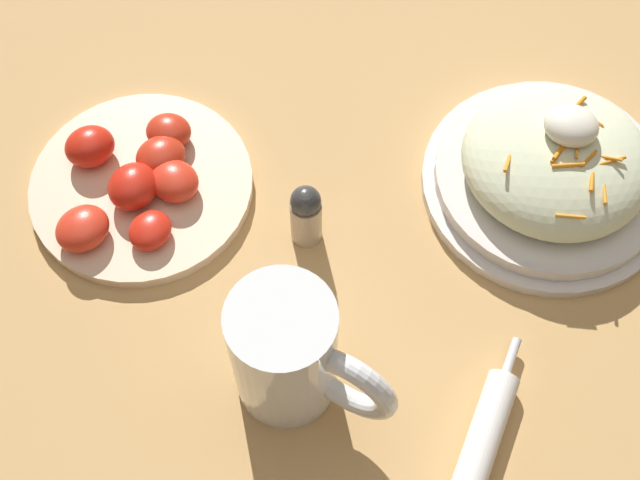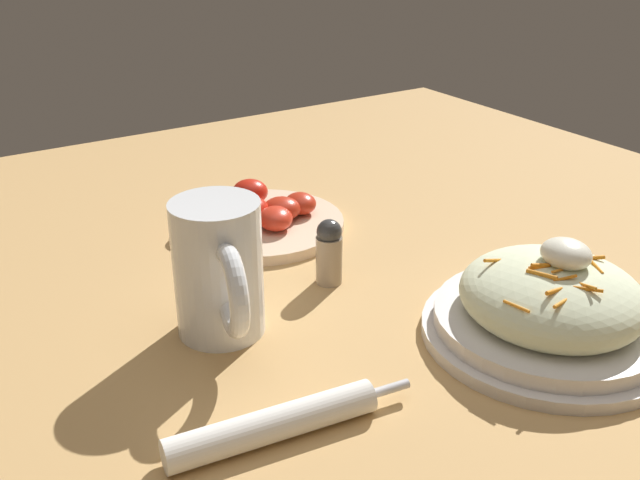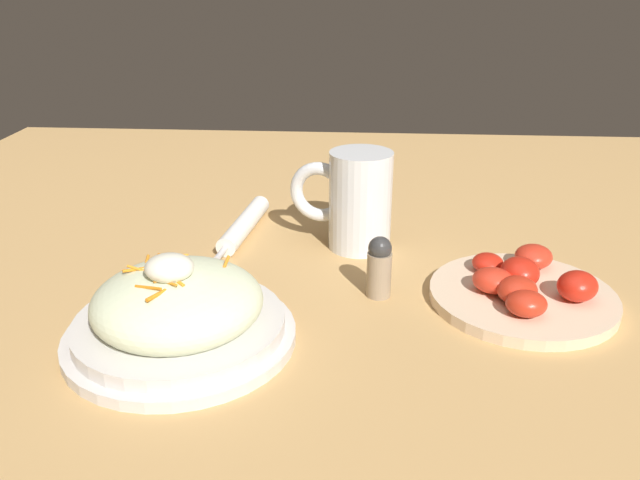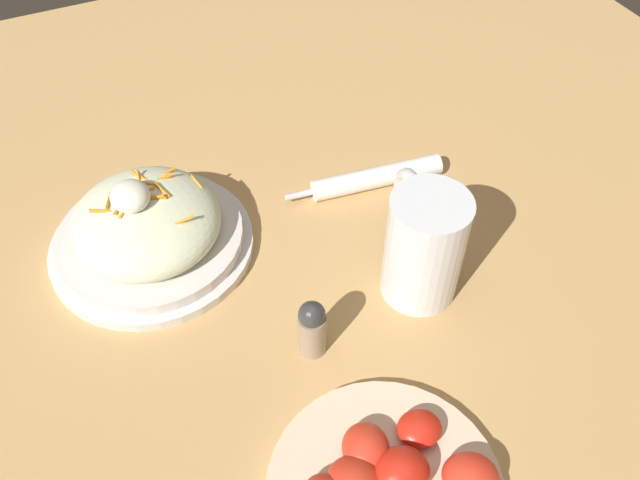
{
  "view_description": "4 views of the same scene",
  "coord_description": "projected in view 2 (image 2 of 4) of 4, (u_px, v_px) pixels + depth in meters",
  "views": [
    {
      "loc": [
        -0.03,
        0.31,
        0.68
      ],
      "look_at": [
        0.06,
        -0.03,
        0.05
      ],
      "focal_mm": 47.79,
      "sensor_mm": 36.0,
      "label": 1
    },
    {
      "loc": [
        -0.48,
        0.32,
        0.37
      ],
      "look_at": [
        0.07,
        -0.03,
        0.06
      ],
      "focal_mm": 40.68,
      "sensor_mm": 36.0,
      "label": 2
    },
    {
      "loc": [
        0.06,
        -0.71,
        0.35
      ],
      "look_at": [
        0.02,
        -0.02,
        0.05
      ],
      "focal_mm": 36.22,
      "sensor_mm": 36.0,
      "label": 3
    },
    {
      "loc": [
        0.42,
        -0.2,
        0.57
      ],
      "look_at": [
        0.02,
        -0.02,
        0.08
      ],
      "focal_mm": 36.64,
      "sensor_mm": 36.0,
      "label": 4
    }
  ],
  "objects": [
    {
      "name": "salt_shaker",
      "position": [
        329.0,
        251.0,
        0.76
      ],
      "size": [
        0.03,
        0.03,
        0.07
      ],
      "color": "gray",
      "rests_on": "ground_plane"
    },
    {
      "name": "salad_plate",
      "position": [
        550.0,
        307.0,
        0.67
      ],
      "size": [
        0.23,
        0.23,
        0.1
      ],
      "color": "silver",
      "rests_on": "ground_plane"
    },
    {
      "name": "napkin_roll",
      "position": [
        275.0,
        424.0,
        0.55
      ],
      "size": [
        0.05,
        0.2,
        0.03
      ],
      "color": "white",
      "rests_on": "ground_plane"
    },
    {
      "name": "ground_plane",
      "position": [
        331.0,
        333.0,
        0.69
      ],
      "size": [
        1.43,
        1.43,
        0.0
      ],
      "primitive_type": "plane",
      "color": "tan"
    },
    {
      "name": "tomato_plate",
      "position": [
        259.0,
        218.0,
        0.9
      ],
      "size": [
        0.21,
        0.21,
        0.05
      ],
      "color": "beige",
      "rests_on": "ground_plane"
    },
    {
      "name": "beer_mug",
      "position": [
        220.0,
        278.0,
        0.66
      ],
      "size": [
        0.14,
        0.08,
        0.13
      ],
      "color": "white",
      "rests_on": "ground_plane"
    }
  ]
}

